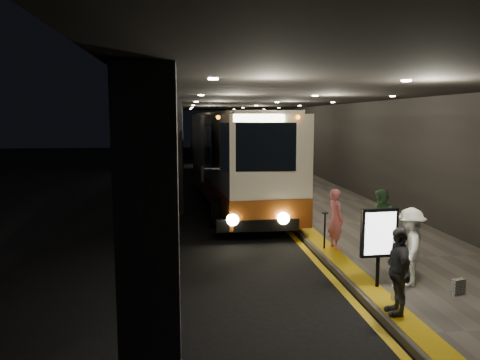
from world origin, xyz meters
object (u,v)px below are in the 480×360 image
passenger_waiting_grey (398,271)px  bag_plain (398,293)px  stanchion_post (325,231)px  coach_main (236,163)px  passenger_waiting_white (410,247)px  bag_polka (458,287)px  coach_second (217,149)px  passenger_boarding (336,219)px  passenger_waiting_green (381,220)px  coach_third (208,137)px  info_sign (379,235)px

passenger_waiting_grey → bag_plain: 0.97m
passenger_waiting_grey → stanchion_post: size_ratio=1.61×
stanchion_post → coach_main: bearing=102.7°
passenger_waiting_white → bag_polka: passenger_waiting_white is taller
coach_second → bag_polka: bearing=-85.0°
passenger_waiting_white → bag_polka: 1.20m
passenger_waiting_grey → passenger_boarding: bearing=-177.5°
passenger_waiting_grey → passenger_waiting_green: bearing=166.3°
passenger_boarding → passenger_waiting_green: (1.18, -0.29, -0.00)m
passenger_boarding → coach_third: bearing=-7.1°
stanchion_post → bag_polka: bearing=-64.6°
bag_polka → passenger_waiting_white: bearing=135.7°
coach_third → passenger_boarding: size_ratio=7.59×
coach_second → passenger_waiting_grey: bearing=-89.4°
info_sign → stanchion_post: info_sign is taller
passenger_waiting_grey → bag_plain: passenger_waiting_grey is taller
bag_polka → bag_plain: size_ratio=1.14×
bag_plain → coach_second: bearing=95.3°
passenger_waiting_white → bag_plain: 1.22m
passenger_waiting_white → bag_plain: bearing=-11.5°
coach_second → passenger_waiting_grey: (1.72, -22.80, -0.73)m
coach_main → info_sign: size_ratio=7.31×
coach_third → info_sign: size_ratio=7.41×
passenger_waiting_grey → passenger_waiting_white: bearing=152.4°
passenger_waiting_green → passenger_waiting_white: bearing=-27.5°
coach_second → info_sign: (1.93, -21.46, -0.40)m
passenger_boarding → info_sign: size_ratio=0.98×
passenger_waiting_white → passenger_waiting_grey: size_ratio=1.03×
bag_polka → info_sign: bearing=156.8°
coach_second → passenger_waiting_green: (3.15, -18.78, -0.71)m
passenger_waiting_white → coach_second: bearing=-146.8°
passenger_boarding → info_sign: (-0.04, -2.97, 0.31)m
coach_main → passenger_waiting_green: coach_main is taller
coach_second → info_sign: coach_second is taller
coach_second → passenger_waiting_white: bearing=-86.6°
coach_second → coach_third: (0.05, 13.49, 0.19)m
coach_third → info_sign: 35.00m
coach_second → passenger_boarding: coach_second is taller
coach_third → passenger_waiting_white: (2.61, -34.87, -0.90)m
passenger_boarding → coach_main: bearing=4.5°
info_sign → stanchion_post: size_ratio=1.69×
coach_second → coach_third: coach_third is taller
info_sign → bag_plain: bearing=-84.7°
coach_main → passenger_waiting_green: 8.23m
passenger_boarding → info_sign: 2.98m
coach_second → passenger_boarding: (1.97, -18.49, -0.71)m
passenger_waiting_white → info_sign: info_sign is taller
passenger_waiting_green → info_sign: 2.96m
passenger_waiting_white → stanchion_post: 3.07m
bag_polka → info_sign: 1.85m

